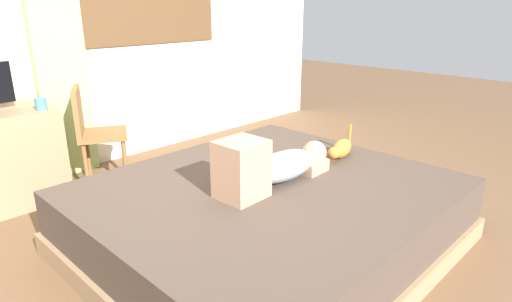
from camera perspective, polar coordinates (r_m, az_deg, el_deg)
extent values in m
plane|color=brown|center=(2.73, 2.15, -14.26)|extent=(16.00, 16.00, 0.00)
cube|color=beige|center=(4.29, -23.39, 16.89)|extent=(6.40, 0.12, 2.90)
cube|color=#997A56|center=(2.85, 1.50, -11.07)|extent=(2.17, 1.93, 0.14)
cube|color=#4C3D33|center=(2.75, 1.54, -7.23)|extent=(2.11, 1.87, 0.29)
ellipsoid|color=#8C939E|center=(2.76, 3.61, -1.95)|extent=(0.57, 0.28, 0.17)
sphere|color=tan|center=(3.02, 7.70, -0.25)|extent=(0.17, 0.17, 0.17)
cube|color=tan|center=(2.47, -1.95, -2.42)|extent=(0.27, 0.25, 0.34)
cube|color=tan|center=(2.94, 6.31, -1.64)|extent=(0.21, 0.29, 0.08)
ellipsoid|color=#C67A2D|center=(3.21, 11.23, 0.33)|extent=(0.28, 0.16, 0.13)
sphere|color=#C67A2D|center=(3.07, 10.20, -0.27)|extent=(0.08, 0.08, 0.08)
cylinder|color=#C67A2D|center=(3.32, 12.24, 2.10)|extent=(0.03, 0.03, 0.16)
cylinder|color=teal|center=(3.60, -26.50, 5.59)|extent=(0.08, 0.08, 0.09)
cylinder|color=brown|center=(4.02, -16.94, -0.39)|extent=(0.04, 0.04, 0.44)
cylinder|color=brown|center=(3.73, -16.82, -1.86)|extent=(0.04, 0.04, 0.44)
cylinder|color=brown|center=(4.03, -21.24, -0.81)|extent=(0.04, 0.04, 0.44)
cylinder|color=brown|center=(3.75, -21.46, -2.31)|extent=(0.04, 0.04, 0.44)
cube|color=brown|center=(3.81, -19.50, 2.08)|extent=(0.51, 0.51, 0.04)
cube|color=brown|center=(3.77, -22.43, 4.87)|extent=(0.21, 0.35, 0.38)
cube|color=#ADCC75|center=(4.11, -24.92, 14.37)|extent=(0.44, 0.06, 2.57)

